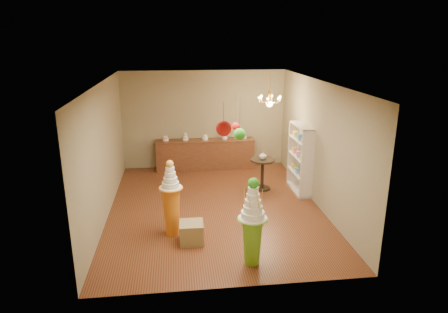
{
  "coord_description": "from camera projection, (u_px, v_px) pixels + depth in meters",
  "views": [
    {
      "loc": [
        -0.86,
        -8.87,
        4.0
      ],
      "look_at": [
        0.22,
        0.0,
        1.28
      ],
      "focal_mm": 32.0,
      "sensor_mm": 36.0,
      "label": 1
    }
  ],
  "objects": [
    {
      "name": "round_table",
      "position": [
        262.0,
        170.0,
        10.68
      ],
      "size": [
        0.77,
        0.77,
        0.85
      ],
      "rotation": [
        0.0,
        0.0,
        0.19
      ],
      "color": "black",
      "rests_on": "floor"
    },
    {
      "name": "pom_green_mid",
      "position": [
        240.0,
        134.0,
        6.89
      ],
      "size": [
        0.21,
        0.21,
        0.74
      ],
      "color": "#443831",
      "rests_on": "ceiling"
    },
    {
      "name": "ceiling",
      "position": [
        214.0,
        82.0,
        8.82
      ],
      "size": [
        6.5,
        6.5,
        0.0
      ],
      "primitive_type": "plane",
      "rotation": [
        3.14,
        0.0,
        0.0
      ],
      "color": "silver",
      "rests_on": "ground"
    },
    {
      "name": "chandelier",
      "position": [
        270.0,
        102.0,
        10.63
      ],
      "size": [
        0.74,
        0.74,
        0.85
      ],
      "rotation": [
        0.0,
        0.0,
        0.12
      ],
      "color": "#EBB253",
      "rests_on": "ceiling"
    },
    {
      "name": "wall_back",
      "position": [
        204.0,
        120.0,
        12.34
      ],
      "size": [
        5.0,
        0.04,
        3.0
      ],
      "primitive_type": "cube",
      "color": "gray",
      "rests_on": "ground"
    },
    {
      "name": "floor",
      "position": [
        215.0,
        207.0,
        9.69
      ],
      "size": [
        6.5,
        6.5,
        0.0
      ],
      "primitive_type": "plane",
      "color": "#5C2E19",
      "rests_on": "ground"
    },
    {
      "name": "pom_red_left",
      "position": [
        224.0,
        129.0,
        6.33
      ],
      "size": [
        0.25,
        0.25,
        0.54
      ],
      "color": "#443831",
      "rests_on": "ceiling"
    },
    {
      "name": "vase",
      "position": [
        263.0,
        155.0,
        10.56
      ],
      "size": [
        0.24,
        0.24,
        0.2
      ],
      "primitive_type": "imported",
      "rotation": [
        0.0,
        0.0,
        -0.29
      ],
      "color": "beige",
      "rests_on": "round_table"
    },
    {
      "name": "pedestal_green",
      "position": [
        252.0,
        229.0,
        7.12
      ],
      "size": [
        0.66,
        0.66,
        1.65
      ],
      "rotation": [
        0.0,
        0.0,
        -0.35
      ],
      "color": "#6DB327",
      "rests_on": "floor"
    },
    {
      "name": "wall_right",
      "position": [
        318.0,
        144.0,
        9.54
      ],
      "size": [
        0.04,
        6.5,
        3.0
      ],
      "primitive_type": "cube",
      "color": "gray",
      "rests_on": "ground"
    },
    {
      "name": "pedestal_orange",
      "position": [
        171.0,
        205.0,
        8.18
      ],
      "size": [
        0.57,
        0.57,
        1.63
      ],
      "rotation": [
        0.0,
        0.0,
        0.29
      ],
      "color": "orange",
      "rests_on": "floor"
    },
    {
      "name": "wall_front",
      "position": [
        235.0,
        204.0,
        6.17
      ],
      "size": [
        5.0,
        0.04,
        3.0
      ],
      "primitive_type": "cube",
      "color": "gray",
      "rests_on": "ground"
    },
    {
      "name": "shelving_unit",
      "position": [
        300.0,
        159.0,
        10.46
      ],
      "size": [
        0.33,
        1.2,
        1.8
      ],
      "color": "beige",
      "rests_on": "floor"
    },
    {
      "name": "sideboard",
      "position": [
        205.0,
        154.0,
        12.37
      ],
      "size": [
        3.04,
        0.54,
        1.16
      ],
      "color": "brown",
      "rests_on": "floor"
    },
    {
      "name": "wall_left",
      "position": [
        104.0,
        151.0,
        8.96
      ],
      "size": [
        0.04,
        6.5,
        3.0
      ],
      "primitive_type": "cube",
      "color": "gray",
      "rests_on": "ground"
    },
    {
      "name": "pom_red_right",
      "position": [
        236.0,
        126.0,
        7.26
      ],
      "size": [
        0.14,
        0.14,
        0.66
      ],
      "color": "#443831",
      "rests_on": "ceiling"
    },
    {
      "name": "burlap_riser",
      "position": [
        191.0,
        233.0,
        7.98
      ],
      "size": [
        0.48,
        0.48,
        0.43
      ],
      "primitive_type": "cube",
      "rotation": [
        0.0,
        0.0,
        -0.02
      ],
      "color": "#917C4F",
      "rests_on": "floor"
    }
  ]
}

